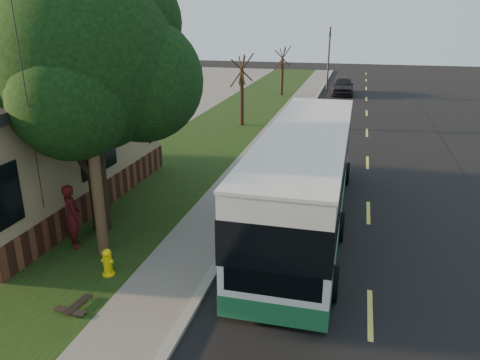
{
  "coord_description": "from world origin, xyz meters",
  "views": [
    {
      "loc": [
        3.33,
        -9.5,
        6.45
      ],
      "look_at": [
        -0.1,
        4.09,
        1.5
      ],
      "focal_mm": 35.0,
      "sensor_mm": 36.0,
      "label": 1
    }
  ],
  "objects_px": {
    "fire_hydrant": "(108,262)",
    "utility_pole": "(86,92)",
    "distant_car": "(343,86)",
    "skateboard_spare": "(70,311)",
    "bare_tree_near": "(242,91)",
    "bare_tree_far": "(282,72)",
    "transit_bus": "(305,175)",
    "skateboard_main": "(78,304)",
    "leafy_tree": "(89,63)",
    "traffic_signal": "(329,54)",
    "skateboarder": "(72,216)"
  },
  "relations": [
    {
      "from": "skateboarder",
      "to": "fire_hydrant",
      "type": "bearing_deg",
      "value": -172.26
    },
    {
      "from": "transit_bus",
      "to": "skateboarder",
      "type": "distance_m",
      "value": 7.13
    },
    {
      "from": "leafy_tree",
      "to": "distant_car",
      "type": "xyz_separation_m",
      "value": [
        6.14,
        29.23,
        -4.41
      ]
    },
    {
      "from": "bare_tree_far",
      "to": "transit_bus",
      "type": "distance_m",
      "value": 25.87
    },
    {
      "from": "fire_hydrant",
      "to": "transit_bus",
      "type": "bearing_deg",
      "value": 45.58
    },
    {
      "from": "skateboarder",
      "to": "skateboard_spare",
      "type": "height_order",
      "value": "skateboarder"
    },
    {
      "from": "skateboard_spare",
      "to": "transit_bus",
      "type": "bearing_deg",
      "value": 54.48
    },
    {
      "from": "fire_hydrant",
      "to": "traffic_signal",
      "type": "height_order",
      "value": "traffic_signal"
    },
    {
      "from": "fire_hydrant",
      "to": "utility_pole",
      "type": "height_order",
      "value": "utility_pole"
    },
    {
      "from": "bare_tree_near",
      "to": "skateboard_main",
      "type": "bearing_deg",
      "value": -87.29
    },
    {
      "from": "fire_hydrant",
      "to": "utility_pole",
      "type": "bearing_deg",
      "value": 125.38
    },
    {
      "from": "bare_tree_near",
      "to": "traffic_signal",
      "type": "relative_size",
      "value": 0.78
    },
    {
      "from": "traffic_signal",
      "to": "transit_bus",
      "type": "height_order",
      "value": "traffic_signal"
    },
    {
      "from": "distant_car",
      "to": "skateboard_spare",
      "type": "bearing_deg",
      "value": -99.82
    },
    {
      "from": "skateboard_main",
      "to": "bare_tree_near",
      "type": "bearing_deg",
      "value": 92.71
    },
    {
      "from": "fire_hydrant",
      "to": "utility_pole",
      "type": "relative_size",
      "value": 0.08
    },
    {
      "from": "leafy_tree",
      "to": "traffic_signal",
      "type": "bearing_deg",
      "value": 81.53
    },
    {
      "from": "bare_tree_far",
      "to": "transit_bus",
      "type": "relative_size",
      "value": 0.35
    },
    {
      "from": "bare_tree_far",
      "to": "skateboarder",
      "type": "height_order",
      "value": "bare_tree_far"
    },
    {
      "from": "bare_tree_near",
      "to": "skateboard_spare",
      "type": "distance_m",
      "value": 19.85
    },
    {
      "from": "transit_bus",
      "to": "skateboard_main",
      "type": "distance_m",
      "value": 7.69
    },
    {
      "from": "utility_pole",
      "to": "skateboard_spare",
      "type": "relative_size",
      "value": 11.57
    },
    {
      "from": "utility_pole",
      "to": "skateboarder",
      "type": "distance_m",
      "value": 3.76
    },
    {
      "from": "traffic_signal",
      "to": "utility_pole",
      "type": "bearing_deg",
      "value": -96.58
    },
    {
      "from": "utility_pole",
      "to": "skateboard_spare",
      "type": "bearing_deg",
      "value": -75.7
    },
    {
      "from": "bare_tree_near",
      "to": "bare_tree_far",
      "type": "bearing_deg",
      "value": 87.61
    },
    {
      "from": "utility_pole",
      "to": "leafy_tree",
      "type": "xyz_separation_m",
      "value": [
        -0.87,
        1.66,
        0.54
      ]
    },
    {
      "from": "bare_tree_near",
      "to": "distant_car",
      "type": "distance_m",
      "value": 14.98
    },
    {
      "from": "fire_hydrant",
      "to": "traffic_signal",
      "type": "relative_size",
      "value": 0.13
    },
    {
      "from": "skateboard_main",
      "to": "skateboard_spare",
      "type": "distance_m",
      "value": 0.28
    },
    {
      "from": "skateboard_main",
      "to": "leafy_tree",
      "type": "bearing_deg",
      "value": 111.2
    },
    {
      "from": "fire_hydrant",
      "to": "skateboard_spare",
      "type": "bearing_deg",
      "value": -90.36
    },
    {
      "from": "bare_tree_far",
      "to": "traffic_signal",
      "type": "height_order",
      "value": "traffic_signal"
    },
    {
      "from": "leafy_tree",
      "to": "bare_tree_far",
      "type": "bearing_deg",
      "value": 87.55
    },
    {
      "from": "skateboard_spare",
      "to": "distant_car",
      "type": "distance_m",
      "value": 33.92
    },
    {
      "from": "utility_pole",
      "to": "leafy_tree",
      "type": "distance_m",
      "value": 1.94
    },
    {
      "from": "utility_pole",
      "to": "bare_tree_near",
      "type": "height_order",
      "value": "utility_pole"
    },
    {
      "from": "leafy_tree",
      "to": "distant_car",
      "type": "distance_m",
      "value": 30.19
    },
    {
      "from": "utility_pole",
      "to": "traffic_signal",
      "type": "height_order",
      "value": "utility_pole"
    },
    {
      "from": "utility_pole",
      "to": "bare_tree_near",
      "type": "bearing_deg",
      "value": 90.66
    },
    {
      "from": "fire_hydrant",
      "to": "bare_tree_far",
      "type": "bearing_deg",
      "value": 90.76
    },
    {
      "from": "fire_hydrant",
      "to": "distant_car",
      "type": "xyz_separation_m",
      "value": [
        4.57,
        31.88,
        0.32
      ]
    },
    {
      "from": "transit_bus",
      "to": "distant_car",
      "type": "bearing_deg",
      "value": 89.87
    },
    {
      "from": "skateboard_main",
      "to": "traffic_signal",
      "type": "bearing_deg",
      "value": 85.04
    },
    {
      "from": "fire_hydrant",
      "to": "skateboarder",
      "type": "height_order",
      "value": "skateboarder"
    },
    {
      "from": "transit_bus",
      "to": "leafy_tree",
      "type": "bearing_deg",
      "value": -162.22
    },
    {
      "from": "leafy_tree",
      "to": "skateboard_main",
      "type": "height_order",
      "value": "leafy_tree"
    },
    {
      "from": "fire_hydrant",
      "to": "skateboard_main",
      "type": "bearing_deg",
      "value": -89.18
    },
    {
      "from": "skateboarder",
      "to": "distant_car",
      "type": "height_order",
      "value": "skateboarder"
    },
    {
      "from": "distant_car",
      "to": "traffic_signal",
      "type": "bearing_deg",
      "value": 122.58
    }
  ]
}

